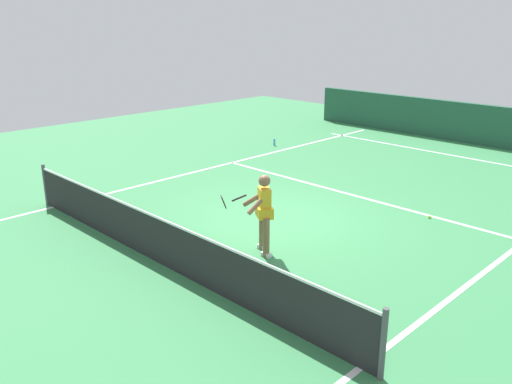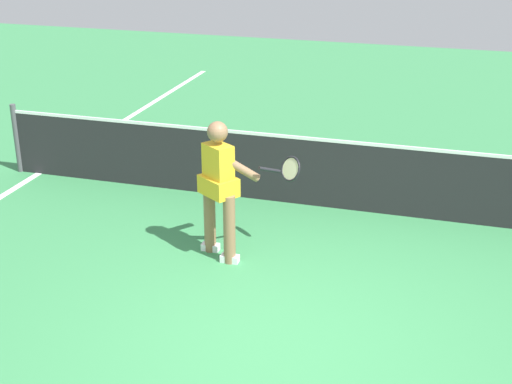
{
  "view_description": "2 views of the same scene",
  "coord_description": "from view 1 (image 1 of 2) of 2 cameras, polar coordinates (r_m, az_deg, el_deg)",
  "views": [
    {
      "loc": [
        -7.48,
        8.19,
        4.27
      ],
      "look_at": [
        -0.27,
        0.94,
        0.93
      ],
      "focal_mm": 37.42,
      "sensor_mm": 36.0,
      "label": 1
    },
    {
      "loc": [
        1.47,
        -5.36,
        3.75
      ],
      "look_at": [
        -0.44,
        0.98,
        1.02
      ],
      "focal_mm": 51.54,
      "sensor_mm": 36.0,
      "label": 2
    }
  ],
  "objects": [
    {
      "name": "baseline_marking",
      "position": [
        18.65,
        20.01,
        3.75
      ],
      "size": [
        9.68,
        0.1,
        0.01
      ],
      "primitive_type": "cube",
      "color": "white",
      "rests_on": "ground"
    },
    {
      "name": "ground_plane",
      "position": [
        11.89,
        2.31,
        -2.99
      ],
      "size": [
        28.2,
        28.2,
        0.0
      ],
      "primitive_type": "plane",
      "color": "#38844C"
    },
    {
      "name": "service_line_marking",
      "position": [
        13.83,
        9.71,
        -0.16
      ],
      "size": [
        8.68,
        0.1,
        0.01
      ],
      "primitive_type": "cube",
      "color": "white",
      "rests_on": "ground"
    },
    {
      "name": "water_bottle",
      "position": [
        18.85,
        1.97,
        5.35
      ],
      "size": [
        0.07,
        0.07,
        0.24
      ],
      "primitive_type": "cylinder",
      "color": "#4C9EE5",
      "rests_on": "ground"
    },
    {
      "name": "court_net",
      "position": [
        9.8,
        -10.28,
        -5.11
      ],
      "size": [
        9.36,
        0.08,
        0.99
      ],
      "color": "#4C4C51",
      "rests_on": "ground"
    },
    {
      "name": "sideline_left_marking",
      "position": [
        9.76,
        21.65,
        -9.24
      ],
      "size": [
        0.1,
        19.69,
        0.01
      ],
      "primitive_type": "cube",
      "color": "white",
      "rests_on": "ground"
    },
    {
      "name": "court_back_wall",
      "position": [
        20.49,
        22.9,
        6.65
      ],
      "size": [
        13.68,
        0.24,
        1.41
      ],
      "primitive_type": "cube",
      "color": "#23513D",
      "rests_on": "ground"
    },
    {
      "name": "tennis_player",
      "position": [
        9.95,
        0.72,
        -2.05
      ],
      "size": [
        1.09,
        0.76,
        1.55
      ],
      "color": "#8C6647",
      "rests_on": "ground"
    },
    {
      "name": "sideline_right_marking",
      "position": [
        15.01,
        -9.97,
        1.28
      ],
      "size": [
        0.1,
        19.69,
        0.01
      ],
      "primitive_type": "cube",
      "color": "white",
      "rests_on": "ground"
    },
    {
      "name": "tennis_ball_near",
      "position": [
        12.59,
        18.04,
        -2.53
      ],
      "size": [
        0.07,
        0.07,
        0.07
      ],
      "primitive_type": "sphere",
      "color": "#D1E533",
      "rests_on": "ground"
    }
  ]
}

